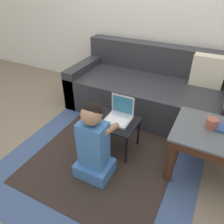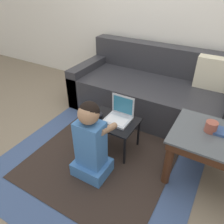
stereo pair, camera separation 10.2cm
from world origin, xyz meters
name	(u,v)px [view 1 (the left image)]	position (x,y,z in m)	size (l,w,h in m)	color
ground_plane	(103,150)	(0.00, 0.00, 0.00)	(16.00, 16.00, 0.00)	#7F705B
wall_back	(158,2)	(0.00, 1.47, 1.25)	(9.00, 0.06, 2.50)	silver
area_rug	(104,158)	(0.07, -0.11, 0.00)	(1.82, 1.85, 0.01)	#3D517A
couch	(151,90)	(0.17, 0.98, 0.28)	(2.00, 0.92, 0.79)	#2D2D33
laptop_desk	(113,124)	(0.07, 0.09, 0.30)	(0.49, 0.36, 0.34)	black
laptop	(119,116)	(0.12, 0.14, 0.38)	(0.24, 0.22, 0.23)	#B7BCC6
computer_mouse	(99,116)	(-0.08, 0.08, 0.36)	(0.07, 0.10, 0.04)	black
person_seated	(94,144)	(0.09, -0.31, 0.35)	(0.31, 0.36, 0.76)	#3D70B2
cup_on_table	(212,123)	(0.93, 0.18, 0.53)	(0.10, 0.10, 0.09)	#994C3D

